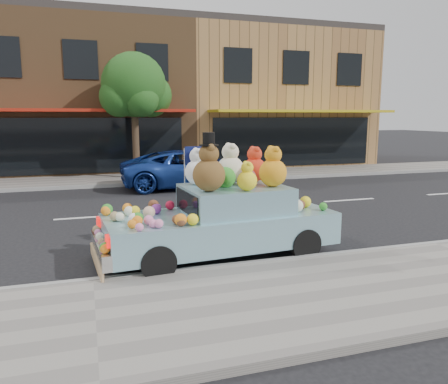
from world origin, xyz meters
name	(u,v)px	position (x,y,z in m)	size (l,w,h in m)	color
ground	(90,217)	(0.00, 0.00, 0.00)	(120.00, 120.00, 0.00)	black
near_sidewalk	(96,325)	(0.00, -6.50, 0.06)	(60.00, 3.00, 0.12)	gray
far_sidewalk	(87,181)	(0.00, 6.50, 0.06)	(60.00, 3.00, 0.12)	gray
near_kerb	(93,282)	(0.00, -5.00, 0.07)	(60.00, 0.12, 0.13)	gray
far_kerb	(88,187)	(0.00, 5.00, 0.07)	(60.00, 0.12, 0.13)	gray
storefront_mid	(83,97)	(0.00, 11.97, 3.64)	(10.00, 9.80, 7.30)	brown
storefront_right	(264,99)	(10.00, 11.97, 3.64)	(10.00, 9.80, 7.30)	#9F7442
street_tree	(135,91)	(2.03, 6.55, 3.69)	(3.00, 2.70, 5.22)	#38281C
car_blue	(189,169)	(3.67, 4.05, 0.70)	(2.34, 5.07, 1.41)	#1B3A97
art_car	(222,215)	(2.41, -4.17, 0.82)	(4.60, 2.06, 2.39)	black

